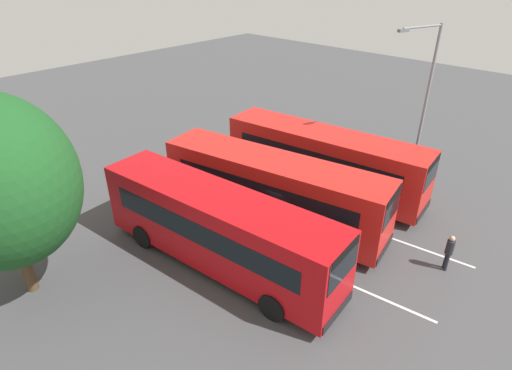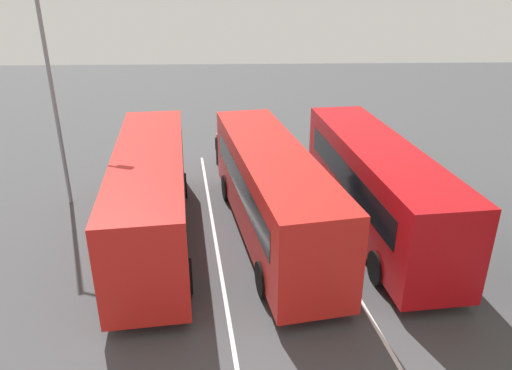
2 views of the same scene
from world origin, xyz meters
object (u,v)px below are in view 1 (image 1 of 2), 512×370
Objects in this scene: street_lamp at (423,99)px; bus_center_right at (324,159)px; pedestrian at (449,250)px; bus_far_left at (218,228)px; bus_center_left at (273,189)px.

bus_center_right is at bearing -18.82° from street_lamp.
bus_center_right reaches higher than pedestrian.
bus_far_left is 9.47m from pedestrian.
bus_far_left is 1.00× the size of bus_center_right.
street_lamp reaches higher than bus_far_left.
pedestrian is at bearing 35.15° from bus_far_left.
bus_far_left is 0.99× the size of bus_center_left.
bus_center_left is 9.32m from street_lamp.
bus_center_left reaches higher than pedestrian.
bus_far_left is at bearing -0.01° from pedestrian.
street_lamp is at bearing -93.98° from pedestrian.
bus_far_left is at bearing 7.80° from street_lamp.
bus_center_left is 7.95m from pedestrian.
bus_center_right is 6.71× the size of pedestrian.
bus_center_right is at bearing -56.01° from pedestrian.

